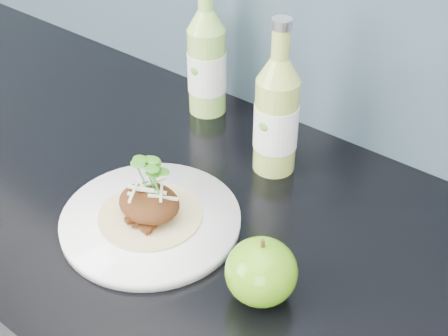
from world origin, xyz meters
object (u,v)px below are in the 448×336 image
(cider_bottle_left, at_px, (207,62))
(dinner_plate, at_px, (151,221))
(green_apple, at_px, (261,272))
(cider_bottle_right, at_px, (276,116))

(cider_bottle_left, bearing_deg, dinner_plate, -75.03)
(green_apple, relative_size, cider_bottle_left, 0.46)
(dinner_plate, xyz_separation_m, cider_bottle_left, (-0.13, 0.28, 0.08))
(green_apple, distance_m, cider_bottle_left, 0.44)
(cider_bottle_left, bearing_deg, cider_bottle_right, -29.82)
(green_apple, distance_m, cider_bottle_right, 0.27)
(cider_bottle_right, bearing_deg, dinner_plate, -115.74)
(cider_bottle_left, relative_size, cider_bottle_right, 1.00)
(cider_bottle_right, bearing_deg, green_apple, -70.25)
(dinner_plate, distance_m, cider_bottle_right, 0.24)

